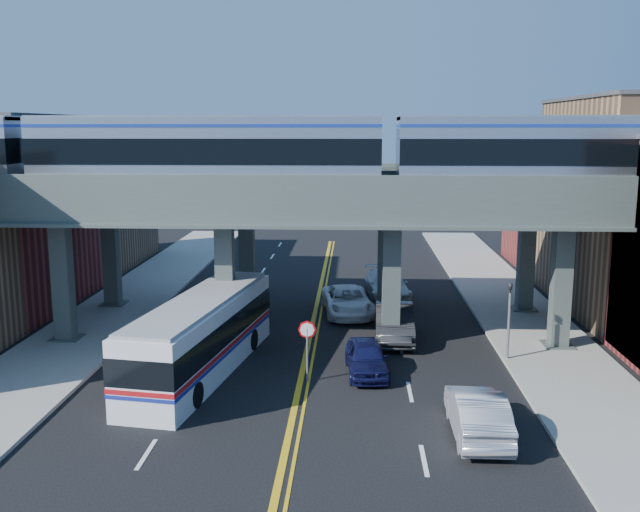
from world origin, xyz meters
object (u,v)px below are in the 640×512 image
at_px(transit_bus, 202,336).
at_px(car_parked_curb, 477,413).
at_px(traffic_signal, 509,312).
at_px(car_lane_c, 347,301).
at_px(transit_train, 207,151).
at_px(stop_sign, 307,341).
at_px(car_lane_a, 367,358).
at_px(car_lane_d, 387,285).
at_px(car_lane_b, 394,323).

height_order(transit_bus, car_parked_curb, transit_bus).
distance_m(traffic_signal, car_lane_c, 10.93).
height_order(transit_train, car_lane_c, transit_train).
bearing_deg(stop_sign, traffic_signal, 18.63).
bearing_deg(car_lane_c, car_parked_curb, -81.71).
distance_m(traffic_signal, car_lane_a, 6.88).
height_order(transit_bus, car_lane_c, transit_bus).
xyz_separation_m(stop_sign, car_lane_d, (3.96, 14.80, -0.91)).
bearing_deg(car_lane_b, transit_bus, -147.78).
distance_m(transit_train, transit_bus, 8.76).
height_order(car_lane_a, car_lane_c, car_lane_c).
bearing_deg(car_lane_a, car_lane_d, 79.24).
xyz_separation_m(car_lane_b, car_lane_c, (-2.40, 4.79, -0.10)).
relative_size(transit_train, traffic_signal, 12.24).
bearing_deg(car_lane_a, transit_bus, 176.13).
xyz_separation_m(traffic_signal, car_parked_curb, (-2.70, -8.00, -1.49)).
relative_size(transit_bus, car_lane_c, 2.22).
relative_size(traffic_signal, car_lane_a, 0.97).
bearing_deg(car_parked_curb, car_lane_c, -73.65).
distance_m(car_lane_a, car_lane_d, 13.79).
bearing_deg(traffic_signal, car_parked_curb, -108.66).
height_order(stop_sign, transit_bus, transit_bus).
relative_size(traffic_signal, transit_bus, 0.33).
distance_m(car_lane_b, car_lane_c, 5.36).
distance_m(transit_train, car_lane_a, 12.10).
distance_m(stop_sign, transit_bus, 4.76).
distance_m(car_lane_b, car_lane_d, 8.63).
xyz_separation_m(stop_sign, traffic_signal, (8.90, 3.00, 0.54)).
distance_m(transit_train, car_lane_c, 12.36).
relative_size(transit_bus, car_lane_d, 2.11).
bearing_deg(car_lane_a, car_lane_c, 90.76).
distance_m(stop_sign, car_lane_a, 2.90).
relative_size(stop_sign, car_lane_d, 0.45).
distance_m(car_lane_a, car_lane_c, 9.91).
xyz_separation_m(car_lane_d, car_parked_curb, (2.24, -19.79, -0.04)).
xyz_separation_m(transit_train, car_lane_b, (8.96, 1.17, -8.51)).
relative_size(traffic_signal, car_lane_d, 0.70).
height_order(traffic_signal, car_parked_curb, traffic_signal).
xyz_separation_m(car_lane_a, car_lane_d, (1.48, 13.71, 0.13)).
relative_size(car_lane_a, car_lane_b, 0.80).
height_order(transit_train, car_lane_d, transit_train).
bearing_deg(transit_train, car_lane_b, 7.42).
bearing_deg(car_lane_a, car_parked_curb, -63.17).
bearing_deg(transit_bus, car_lane_c, -22.80).
relative_size(stop_sign, traffic_signal, 0.64).
bearing_deg(transit_train, car_lane_c, 42.23).
bearing_deg(car_lane_b, stop_sign, -121.49).
bearing_deg(traffic_signal, car_lane_c, 132.72).
bearing_deg(car_lane_c, car_lane_a, -92.57).
bearing_deg(car_lane_d, transit_bus, -128.20).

